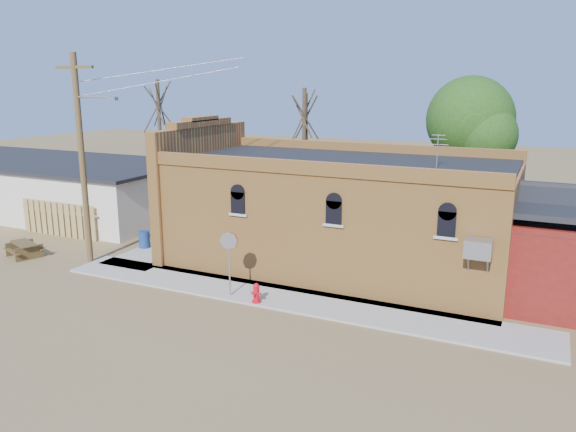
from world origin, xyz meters
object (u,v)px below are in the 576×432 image
at_px(brick_bar, 333,212).
at_px(utility_pole, 83,155).
at_px(picnic_table, 24,248).
at_px(fire_hydrant, 256,293).
at_px(trash_barrel, 144,239).
at_px(stop_sign, 229,247).

height_order(brick_bar, utility_pole, utility_pole).
distance_m(utility_pole, picnic_table, 5.52).
xyz_separation_m(utility_pole, fire_hydrant, (8.98, -1.20, -4.33)).
height_order(utility_pole, picnic_table, utility_pole).
bearing_deg(trash_barrel, utility_pole, -107.95).
bearing_deg(picnic_table, brick_bar, 41.16).
distance_m(utility_pole, fire_hydrant, 10.04).
relative_size(utility_pole, trash_barrel, 11.21).
xyz_separation_m(fire_hydrant, stop_sign, (-1.21, 0.20, 1.52)).
xyz_separation_m(utility_pole, picnic_table, (-3.34, -0.70, -4.34)).
relative_size(trash_barrel, picnic_table, 0.42).
relative_size(brick_bar, trash_barrel, 20.42).
bearing_deg(fire_hydrant, trash_barrel, 148.65).
distance_m(stop_sign, trash_barrel, 7.95).
xyz_separation_m(brick_bar, trash_barrel, (-8.94, -1.69, -1.86)).
height_order(brick_bar, stop_sign, brick_bar).
distance_m(fire_hydrant, picnic_table, 12.33).
bearing_deg(brick_bar, picnic_table, -159.17).
xyz_separation_m(stop_sign, trash_barrel, (-6.92, 3.61, -1.48)).
relative_size(utility_pole, picnic_table, 4.70).
bearing_deg(utility_pole, fire_hydrant, -7.63).
bearing_deg(brick_bar, trash_barrel, -169.31).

